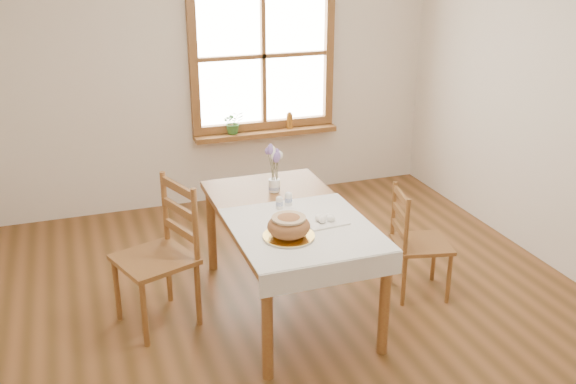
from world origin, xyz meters
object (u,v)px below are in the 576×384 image
Objects in this scene: dining_table at (288,223)px; chair_left at (154,257)px; chair_right at (422,242)px; bread_plate at (289,236)px; flower_vase at (274,186)px.

dining_table is 0.95m from chair_left.
chair_left is 1.20× the size of chair_right.
chair_left is at bearing 147.42° from bread_plate.
chair_left is 0.97m from bread_plate.
bread_plate is (0.79, -0.50, 0.26)m from chair_left.
chair_right reaches higher than bread_plate.
bread_plate is 3.38× the size of flower_vase.
chair_right reaches higher than dining_table.
chair_left is at bearing 95.51° from chair_right.
chair_left is at bearing 174.04° from dining_table.
dining_table is 16.96× the size of flower_vase.
dining_table is 0.41m from flower_vase.
chair_right is at bearing -28.62° from flower_vase.
bread_plate is (-1.14, -0.26, 0.34)m from chair_right.
dining_table is at bearing 64.08° from chair_left.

